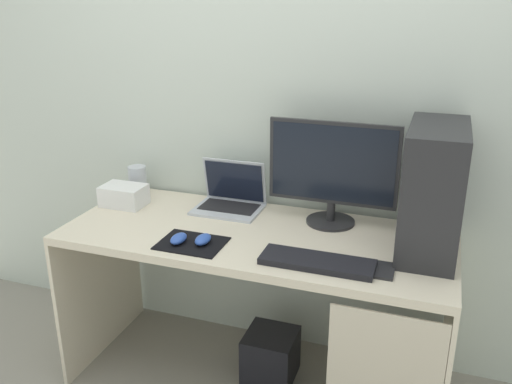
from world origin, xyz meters
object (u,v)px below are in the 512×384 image
at_px(monitor, 333,172).
at_px(subwoofer, 271,355).
at_px(keyboard, 317,262).
at_px(cell_phone, 385,271).
at_px(mouse_left, 203,239).
at_px(laptop, 230,199).
at_px(mouse_right, 179,239).
at_px(projector, 124,195).
at_px(speaker, 138,180).
at_px(pc_tower, 433,190).

height_order(monitor, subwoofer, monitor).
relative_size(keyboard, cell_phone, 3.23).
xyz_separation_m(monitor, mouse_left, (-0.43, -0.37, -0.21)).
relative_size(laptop, mouse_right, 3.14).
bearing_deg(projector, laptop, 14.44).
distance_m(keyboard, mouse_left, 0.47).
bearing_deg(subwoofer, keyboard, -43.70).
bearing_deg(speaker, mouse_right, -45.11).
bearing_deg(keyboard, mouse_right, -179.49).
height_order(speaker, mouse_right, speaker).
height_order(monitor, mouse_left, monitor).
xyz_separation_m(laptop, keyboard, (0.51, -0.42, -0.03)).
bearing_deg(mouse_right, speaker, 134.89).
relative_size(speaker, projector, 0.70).
bearing_deg(monitor, subwoofer, -144.20).
bearing_deg(cell_phone, subwoofer, 156.70).
bearing_deg(speaker, keyboard, -23.88).
height_order(keyboard, cell_phone, keyboard).
bearing_deg(pc_tower, mouse_left, -163.24).
xyz_separation_m(keyboard, mouse_left, (-0.47, 0.02, 0.01)).
distance_m(mouse_left, cell_phone, 0.71).
bearing_deg(keyboard, speaker, 156.12).
xyz_separation_m(mouse_right, cell_phone, (0.80, 0.03, -0.02)).
bearing_deg(subwoofer, projector, 176.12).
xyz_separation_m(laptop, speaker, (-0.51, 0.03, 0.03)).
height_order(speaker, subwoofer, speaker).
bearing_deg(laptop, projector, -165.56).
bearing_deg(monitor, mouse_left, -139.12).
height_order(pc_tower, mouse_left, pc_tower).
bearing_deg(projector, subwoofer, -3.88).
xyz_separation_m(pc_tower, monitor, (-0.41, 0.12, -0.01)).
height_order(pc_tower, keyboard, pc_tower).
xyz_separation_m(pc_tower, laptop, (-0.88, 0.14, -0.20)).
height_order(keyboard, mouse_right, mouse_right).
distance_m(laptop, subwoofer, 0.74).
bearing_deg(laptop, pc_tower, -9.20).
distance_m(projector, subwoofer, 1.01).
relative_size(projector, mouse_right, 2.08).
xyz_separation_m(keyboard, mouse_right, (-0.56, -0.00, 0.01)).
xyz_separation_m(laptop, mouse_right, (-0.05, -0.42, -0.02)).
height_order(keyboard, mouse_left, mouse_left).
bearing_deg(mouse_right, laptop, 82.74).
bearing_deg(laptop, subwoofer, -34.19).
height_order(monitor, cell_phone, monitor).
xyz_separation_m(pc_tower, cell_phone, (-0.13, -0.25, -0.24)).
bearing_deg(mouse_right, projector, 145.75).
distance_m(laptop, mouse_left, 0.40).
bearing_deg(projector, mouse_right, -34.25).
bearing_deg(projector, monitor, 6.19).
distance_m(monitor, speaker, 1.00).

